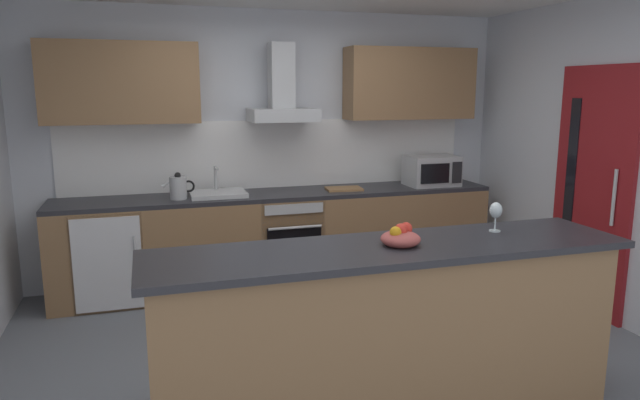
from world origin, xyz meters
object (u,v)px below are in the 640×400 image
object	(u,v)px
microwave	(432,171)
fruit_bowl	(401,237)
sink	(218,193)
kettle	(178,187)
refrigerator	(110,255)
wine_glass	(496,211)
chopping_board	(344,189)
oven	(287,238)
range_hood	(282,97)

from	to	relation	value
microwave	fruit_bowl	distance (m)	2.77
sink	kettle	bearing A→B (deg)	-172.70
refrigerator	wine_glass	xyz separation A→B (m)	(2.34, -2.27, 0.72)
refrigerator	sink	bearing A→B (deg)	0.82
chopping_board	fruit_bowl	bearing A→B (deg)	-101.97
oven	chopping_board	size ratio (longest dim) A/B	2.35
oven	microwave	world-z (taller)	microwave
refrigerator	fruit_bowl	bearing A→B (deg)	-55.14
refrigerator	chopping_board	bearing A→B (deg)	-0.55
range_hood	fruit_bowl	xyz separation A→B (m)	(0.06, -2.52, -0.72)
range_hood	wine_glass	size ratio (longest dim) A/B	4.05
sink	range_hood	bearing A→B (deg)	10.49
kettle	range_hood	bearing A→B (deg)	9.37
oven	microwave	distance (m)	1.61
oven	kettle	xyz separation A→B (m)	(-0.99, -0.03, 0.55)
wine_glass	microwave	bearing A→B (deg)	71.28
sink	kettle	xyz separation A→B (m)	(-0.35, -0.04, 0.08)
fruit_bowl	range_hood	bearing A→B (deg)	91.43
oven	microwave	xyz separation A→B (m)	(1.50, -0.03, 0.59)
microwave	kettle	bearing A→B (deg)	-179.87
refrigerator	fruit_bowl	distance (m)	2.98
microwave	chopping_board	xyz separation A→B (m)	(-0.93, 0.00, -0.14)
wine_glass	oven	bearing A→B (deg)	107.97
fruit_bowl	kettle	bearing A→B (deg)	114.03
refrigerator	range_hood	xyz separation A→B (m)	(1.60, 0.13, 1.36)
microwave	chopping_board	world-z (taller)	microwave
oven	wine_glass	xyz separation A→B (m)	(0.74, -2.27, 0.68)
oven	sink	distance (m)	0.79
oven	fruit_bowl	bearing A→B (deg)	-88.50
sink	range_hood	distance (m)	1.08
wine_glass	fruit_bowl	size ratio (longest dim) A/B	0.81
sink	range_hood	xyz separation A→B (m)	(0.64, 0.12, 0.86)
sink	fruit_bowl	world-z (taller)	sink
range_hood	chopping_board	xyz separation A→B (m)	(0.57, -0.15, -0.88)
kettle	chopping_board	bearing A→B (deg)	0.37
kettle	fruit_bowl	size ratio (longest dim) A/B	1.31
kettle	wine_glass	xyz separation A→B (m)	(1.73, -2.24, 0.14)
sink	kettle	world-z (taller)	sink
oven	fruit_bowl	distance (m)	2.47
refrigerator	microwave	bearing A→B (deg)	-0.46
range_hood	chopping_board	distance (m)	1.05
chopping_board	refrigerator	bearing A→B (deg)	179.45
sink	chopping_board	bearing A→B (deg)	-1.65
microwave	kettle	distance (m)	2.49
chopping_board	microwave	bearing A→B (deg)	-0.26
wine_glass	chopping_board	xyz separation A→B (m)	(-0.17, 2.25, -0.23)
oven	refrigerator	size ratio (longest dim) A/B	0.94
oven	range_hood	bearing A→B (deg)	90.00
sink	fruit_bowl	distance (m)	2.51
kettle	fruit_bowl	xyz separation A→B (m)	(1.05, -2.36, 0.06)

